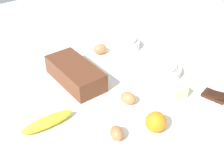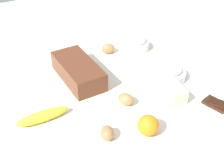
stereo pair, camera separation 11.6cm
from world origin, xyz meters
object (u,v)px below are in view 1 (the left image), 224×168
object	(u,v)px
flour_bowl	(126,42)
sugar_bowl	(164,69)
butter_block	(174,89)
egg_beside_bowl	(128,98)
egg_near_butter	(100,49)
banana	(47,122)
loaf_pan	(75,73)
chocolate_plate	(214,97)
egg_loose	(117,133)
orange_fruit	(155,122)

from	to	relation	value
flour_bowl	sugar_bowl	distance (m)	0.28
sugar_bowl	butter_block	xyz separation A→B (m)	(0.13, -0.07, 0.00)
egg_beside_bowl	sugar_bowl	bearing A→B (deg)	105.03
egg_near_butter	banana	bearing A→B (deg)	-53.40
loaf_pan	chocolate_plate	xyz separation A→B (m)	(0.41, 0.38, -0.03)
sugar_bowl	egg_near_butter	world-z (taller)	sugar_bowl
sugar_bowl	banana	size ratio (longest dim) A/B	0.77
egg_beside_bowl	loaf_pan	bearing A→B (deg)	-158.78
egg_loose	egg_near_butter	bearing A→B (deg)	152.37
chocolate_plate	sugar_bowl	bearing A→B (deg)	-170.58
flour_bowl	egg_beside_bowl	xyz separation A→B (m)	(0.35, -0.25, -0.01)
loaf_pan	butter_block	world-z (taller)	loaf_pan
loaf_pan	sugar_bowl	size ratio (longest dim) A/B	1.96
egg_near_butter	egg_beside_bowl	world-z (taller)	egg_near_butter
sugar_bowl	egg_beside_bowl	size ratio (longest dim) A/B	2.34
sugar_bowl	egg_loose	world-z (taller)	sugar_bowl
sugar_bowl	egg_loose	xyz separation A→B (m)	(0.19, -0.39, -0.01)
egg_loose	egg_beside_bowl	bearing A→B (deg)	131.09
sugar_bowl	butter_block	distance (m)	0.15
flour_bowl	banana	bearing A→B (deg)	-62.73
loaf_pan	sugar_bowl	bearing A→B (deg)	60.77
orange_fruit	butter_block	distance (m)	0.22
loaf_pan	egg_loose	world-z (taller)	loaf_pan
orange_fruit	butter_block	world-z (taller)	orange_fruit
flour_bowl	orange_fruit	world-z (taller)	orange_fruit
banana	egg_loose	xyz separation A→B (m)	(0.18, 0.16, 0.00)
flour_bowl	chocolate_plate	bearing A→B (deg)	3.36
orange_fruit	egg_near_butter	distance (m)	0.55
egg_beside_bowl	orange_fruit	bearing A→B (deg)	-5.33
banana	egg_loose	distance (m)	0.24
loaf_pan	sugar_bowl	xyz separation A→B (m)	(0.17, 0.34, -0.01)
loaf_pan	egg_beside_bowl	size ratio (longest dim) A/B	4.58
loaf_pan	banana	xyz separation A→B (m)	(0.18, -0.21, -0.02)
sugar_bowl	egg_beside_bowl	bearing A→B (deg)	-74.97
loaf_pan	chocolate_plate	bearing A→B (deg)	40.25
orange_fruit	egg_beside_bowl	world-z (taller)	orange_fruit
loaf_pan	egg_near_butter	world-z (taller)	loaf_pan
banana	egg_beside_bowl	size ratio (longest dim) A/B	3.05
egg_loose	flour_bowl	bearing A→B (deg)	139.85
butter_block	egg_beside_bowl	distance (m)	0.19
banana	loaf_pan	bearing A→B (deg)	130.38
butter_block	egg_beside_bowl	xyz separation A→B (m)	(-0.06, -0.18, -0.01)
loaf_pan	flour_bowl	world-z (taller)	loaf_pan
banana	butter_block	distance (m)	0.49
egg_beside_bowl	egg_loose	world-z (taller)	egg_beside_bowl
butter_block	egg_loose	size ratio (longest dim) A/B	1.56
loaf_pan	butter_block	bearing A→B (deg)	39.31
orange_fruit	egg_loose	xyz separation A→B (m)	(-0.04, -0.13, -0.01)
butter_block	chocolate_plate	bearing A→B (deg)	44.89
orange_fruit	egg_loose	size ratio (longest dim) A/B	1.25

